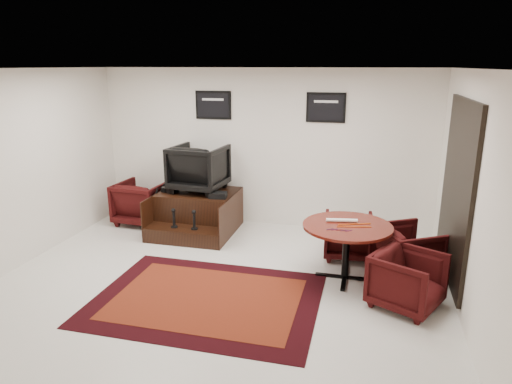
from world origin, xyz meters
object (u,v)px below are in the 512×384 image
Objects in this scene: shine_chair at (199,166)px; meeting_table at (347,231)px; table_chair_window at (408,249)px; shine_podium at (198,213)px; table_chair_back at (348,234)px; armchair_side at (142,200)px; table_chair_corner at (408,278)px.

shine_chair reaches higher than meeting_table.
shine_podium is at bearing 43.71° from table_chair_window.
table_chair_back is at bearing -11.07° from shine_podium.
shine_podium is 2.98m from meeting_table.
armchair_side reaches higher than meeting_table.
table_chair_corner is at bearing 154.33° from shine_chair.
table_chair_window reaches higher than table_chair_back.
table_chair_corner is (0.76, -0.59, -0.31)m from meeting_table.
shine_podium is at bearing 177.07° from armchair_side.
table_chair_corner is at bearing -28.85° from shine_podium.
table_chair_back is 0.96× the size of table_chair_corner.
shine_podium is 3.61m from table_chair_window.
meeting_table is 1.57× the size of table_chair_corner.
armchair_side is 3.85m from table_chair_back.
table_chair_window is at bearing 146.26° from table_chair_back.
shine_chair reaches higher than armchair_side.
shine_podium is 1.16× the size of meeting_table.
shine_podium is at bearing 154.06° from meeting_table.
table_chair_back is (3.79, -0.65, -0.07)m from armchair_side.
armchair_side is (-1.14, -0.01, -0.71)m from shine_chair.
table_chair_window is (0.83, -0.46, 0.03)m from table_chair_back.
armchair_side reaches higher than shine_podium.
armchair_side is at bearing 5.64° from shine_chair.
table_chair_corner is (-0.06, -0.90, -0.01)m from table_chair_window.
table_chair_back is 0.95m from table_chair_window.
table_chair_window is at bearing -15.77° from shine_podium.
armchair_side is (-1.14, 0.13, 0.11)m from shine_podium.
shine_chair is 1.23× the size of table_chair_back.
table_chair_corner is at bearing 115.00° from table_chair_back.
meeting_table is at bearing 79.20° from table_chair_corner.
meeting_table reaches higher than table_chair_back.
meeting_table is at bearing 86.13° from table_chair_back.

